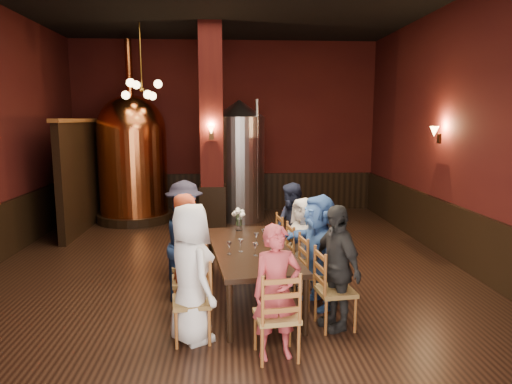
{
  "coord_description": "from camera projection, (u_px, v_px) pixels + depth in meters",
  "views": [
    {
      "loc": [
        0.04,
        -7.34,
        2.48
      ],
      "look_at": [
        0.51,
        0.2,
        1.26
      ],
      "focal_mm": 32.0,
      "sensor_mm": 36.0,
      "label": 1
    }
  ],
  "objects": [
    {
      "name": "wainscot_right",
      "position": [
        458.0,
        236.0,
        7.78
      ],
      "size": [
        0.08,
        9.9,
        1.0
      ],
      "primitive_type": "cube",
      "color": "black",
      "rests_on": "ground"
    },
    {
      "name": "chair_2",
      "position": [
        187.0,
        264.0,
        6.4
      ],
      "size": [
        0.51,
        0.51,
        0.92
      ],
      "primitive_type": null,
      "rotation": [
        0.0,
        0.0,
        -1.45
      ],
      "color": "brown",
      "rests_on": "ground"
    },
    {
      "name": "chair_6",
      "position": [
        303.0,
        257.0,
        6.72
      ],
      "size": [
        0.51,
        0.51,
        0.92
      ],
      "primitive_type": null,
      "rotation": [
        0.0,
        0.0,
        1.7
      ],
      "color": "brown",
      "rests_on": "ground"
    },
    {
      "name": "person_0",
      "position": [
        191.0,
        273.0,
        5.06
      ],
      "size": [
        0.8,
        0.91,
        1.57
      ],
      "primitive_type": "imported",
      "rotation": [
        0.0,
        0.0,
        2.07
      ],
      "color": "white",
      "rests_on": "ground"
    },
    {
      "name": "person_6",
      "position": [
        304.0,
        243.0,
        6.68
      ],
      "size": [
        0.68,
        0.78,
        1.35
      ],
      "primitive_type": "imported",
      "rotation": [
        0.0,
        0.0,
        5.18
      ],
      "color": "beige",
      "rests_on": "ground"
    },
    {
      "name": "wine_glass_0",
      "position": [
        241.0,
        246.0,
        5.98
      ],
      "size": [
        0.07,
        0.07,
        0.17
      ],
      "primitive_type": null,
      "color": "white",
      "rests_on": "dining_table"
    },
    {
      "name": "person_5",
      "position": [
        318.0,
        251.0,
        6.03
      ],
      "size": [
        0.81,
        1.47,
        1.51
      ],
      "primitive_type": "imported",
      "rotation": [
        0.0,
        0.0,
        4.99
      ],
      "color": "#3A65B0",
      "rests_on": "ground"
    },
    {
      "name": "person_4",
      "position": [
        336.0,
        267.0,
        5.38
      ],
      "size": [
        0.65,
        0.95,
        1.5
      ],
      "primitive_type": "imported",
      "rotation": [
        0.0,
        0.0,
        5.06
      ],
      "color": "black",
      "rests_on": "ground"
    },
    {
      "name": "pendant_cluster",
      "position": [
        142.0,
        90.0,
        9.87
      ],
      "size": [
        0.9,
        0.9,
        1.7
      ],
      "primitive_type": null,
      "color": "#A57226",
      "rests_on": "room"
    },
    {
      "name": "wine_glass_2",
      "position": [
        255.0,
        249.0,
        5.81
      ],
      "size": [
        0.07,
        0.07,
        0.17
      ],
      "primitive_type": null,
      "color": "white",
      "rests_on": "dining_table"
    },
    {
      "name": "sconce_column",
      "position": [
        211.0,
        132.0,
        9.71
      ],
      "size": [
        0.2,
        0.2,
        0.36
      ],
      "primitive_type": null,
      "rotation": [
        0.0,
        0.0,
        3.14
      ],
      "color": "black",
      "rests_on": "column"
    },
    {
      "name": "person_7",
      "position": [
        292.0,
        228.0,
        7.32
      ],
      "size": [
        0.53,
        0.78,
        1.47
      ],
      "primitive_type": "imported",
      "rotation": [
        0.0,
        0.0,
        4.99
      ],
      "color": "#1A1F34",
      "rests_on": "ground"
    },
    {
      "name": "wainscot_back",
      "position": [
        226.0,
        192.0,
        12.43
      ],
      "size": [
        7.9,
        0.08,
        1.0
      ],
      "primitive_type": "cube",
      "color": "black",
      "rests_on": "ground"
    },
    {
      "name": "steel_vessel",
      "position": [
        240.0,
        161.0,
        11.09
      ],
      "size": [
        1.48,
        1.48,
        2.92
      ],
      "rotation": [
        0.0,
        0.0,
        0.26
      ],
      "color": "#B2B2B7",
      "rests_on": "ground"
    },
    {
      "name": "copper_kettle",
      "position": [
        133.0,
        157.0,
        10.97
      ],
      "size": [
        2.08,
        2.08,
        4.3
      ],
      "rotation": [
        0.0,
        0.0,
        -0.36
      ],
      "color": "black",
      "rests_on": "ground"
    },
    {
      "name": "wine_glass_4",
      "position": [
        271.0,
        246.0,
        5.96
      ],
      "size": [
        0.07,
        0.07,
        0.17
      ],
      "primitive_type": null,
      "color": "white",
      "rests_on": "dining_table"
    },
    {
      "name": "chair_1",
      "position": [
        189.0,
        280.0,
        5.76
      ],
      "size": [
        0.51,
        0.51,
        0.92
      ],
      "primitive_type": null,
      "rotation": [
        0.0,
        0.0,
        -1.45
      ],
      "color": "brown",
      "rests_on": "ground"
    },
    {
      "name": "chair_4",
      "position": [
        335.0,
        290.0,
        5.43
      ],
      "size": [
        0.51,
        0.51,
        0.92
      ],
      "primitive_type": null,
      "rotation": [
        0.0,
        0.0,
        1.7
      ],
      "color": "brown",
      "rests_on": "ground"
    },
    {
      "name": "wine_glass_1",
      "position": [
        229.0,
        248.0,
        5.85
      ],
      "size": [
        0.07,
        0.07,
        0.17
      ],
      "primitive_type": null,
      "color": "white",
      "rests_on": "dining_table"
    },
    {
      "name": "column",
      "position": [
        212.0,
        129.0,
        10.0
      ],
      "size": [
        0.58,
        0.58,
        4.5
      ],
      "primitive_type": "cube",
      "color": "#40120D",
      "rests_on": "ground"
    },
    {
      "name": "partition",
      "position": [
        85.0,
        175.0,
        10.39
      ],
      "size": [
        0.22,
        3.5,
        2.4
      ],
      "primitive_type": "cube",
      "color": "black",
      "rests_on": "ground"
    },
    {
      "name": "chair_3",
      "position": [
        185.0,
        251.0,
        7.05
      ],
      "size": [
        0.51,
        0.51,
        0.92
      ],
      "primitive_type": null,
      "rotation": [
        0.0,
        0.0,
        -1.45
      ],
      "color": "brown",
      "rests_on": "ground"
    },
    {
      "name": "chair_0",
      "position": [
        192.0,
        301.0,
        5.11
      ],
      "size": [
        0.51,
        0.51,
        0.92
      ],
      "primitive_type": null,
      "rotation": [
        0.0,
        0.0,
        -1.45
      ],
      "color": "brown",
      "rests_on": "ground"
    },
    {
      "name": "person_8",
      "position": [
        277.0,
        292.0,
        4.7
      ],
      "size": [
        0.57,
        0.43,
        1.42
      ],
      "primitive_type": "imported",
      "rotation": [
        0.0,
        0.0,
        6.47
      ],
      "color": "#A6373E",
      "rests_on": "ground"
    },
    {
      "name": "room",
      "position": [
        225.0,
        133.0,
        7.26
      ],
      "size": [
        10.0,
        10.02,
        4.5
      ],
      "color": "black",
      "rests_on": "ground"
    },
    {
      "name": "person_1",
      "position": [
        188.0,
        255.0,
        5.71
      ],
      "size": [
        0.54,
        0.66,
        1.57
      ],
      "primitive_type": "imported",
      "rotation": [
        0.0,
        0.0,
        1.9
      ],
      "color": "#9E371B",
      "rests_on": "ground"
    },
    {
      "name": "wine_glass_6",
      "position": [
        256.0,
        239.0,
        6.3
      ],
      "size": [
        0.07,
        0.07,
        0.17
      ],
      "primitive_type": null,
      "color": "white",
      "rests_on": "dining_table"
    },
    {
      "name": "sconce_wall",
      "position": [
        439.0,
        134.0,
        8.3
      ],
      "size": [
        0.2,
        0.2,
        0.36
      ],
      "primitive_type": null,
      "rotation": [
        0.0,
        0.0,
        1.57
      ],
      "color": "black",
      "rests_on": "room"
    },
    {
      "name": "chair_7",
      "position": [
        291.0,
        245.0,
        7.37
      ],
      "size": [
        0.51,
        0.51,
        0.92
      ],
      "primitive_type": null,
      "rotation": [
        0.0,
        0.0,
        1.7
      ],
      "color": "brown",
      "rests_on": "ground"
    },
    {
      "name": "wine_glass_5",
      "position": [
        264.0,
        235.0,
        6.51
      ],
      "size": [
        0.07,
        0.07,
        0.17
      ],
      "primitive_type": null,
      "color": "white",
      "rests_on": "dining_table"
    },
    {
      "name": "person_2",
      "position": [
        186.0,
        245.0,
        6.36
      ],
      "size": [
        0.44,
        0.76,
        1.47
      ],
      "primitive_type": "imported",
      "rotation": [
        0.0,
        0.0,
        1.44
      ],
      "color": "navy",
      "rests_on": "ground"
    },
    {
      "name": "person_3",
      "position": [
        185.0,
        231.0,
        7.0
      ],
      "size": [
        0.65,
        1.04,
        1.55
      ],
      "primitive_type": "imported",
      "rotation": [
        0.0,
        0.0,
        1.5
      ],
      "color": "black",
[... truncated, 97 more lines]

